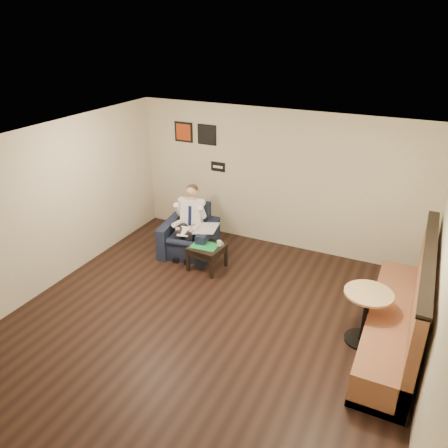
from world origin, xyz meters
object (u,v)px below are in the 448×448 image
at_px(armchair, 189,231).
at_px(side_table, 207,257).
at_px(coffee_mug, 219,243).
at_px(cafe_table, 365,317).
at_px(seated_man, 186,226).
at_px(banquette, 398,298).
at_px(green_folder, 205,246).
at_px(smartphone, 214,243).

height_order(armchair, side_table, armchair).
relative_size(armchair, coffee_mug, 9.86).
bearing_deg(cafe_table, armchair, 160.94).
relative_size(seated_man, coffee_mug, 13.08).
bearing_deg(coffee_mug, cafe_table, -19.18).
xyz_separation_m(armchair, cafe_table, (3.60, -1.25, -0.06)).
bearing_deg(coffee_mug, seated_man, 169.36).
distance_m(armchair, banquette, 4.13).
height_order(seated_man, coffee_mug, seated_man).
bearing_deg(banquette, green_folder, 168.65).
distance_m(banquette, cafe_table, 0.53).
bearing_deg(banquette, coffee_mug, 165.63).
xyz_separation_m(seated_man, banquette, (3.96, -0.96, 0.10)).
relative_size(seated_man, side_table, 2.26).
bearing_deg(armchair, smartphone, -26.78).
bearing_deg(seated_man, coffee_mug, -19.46).
distance_m(coffee_mug, smartphone, 0.15).
xyz_separation_m(green_folder, smartphone, (0.10, 0.18, -0.00)).
relative_size(green_folder, banquette, 0.16).
bearing_deg(coffee_mug, smartphone, 157.97).
relative_size(side_table, green_folder, 1.22).
bearing_deg(armchair, green_folder, -43.90).
height_order(coffee_mug, cafe_table, cafe_table).
xyz_separation_m(coffee_mug, cafe_table, (2.80, -0.97, -0.11)).
bearing_deg(armchair, banquette, -24.07).
distance_m(armchair, cafe_table, 3.81).
bearing_deg(smartphone, green_folder, -103.96).
relative_size(seated_man, cafe_table, 1.56).
height_order(armchair, cafe_table, armchair).
bearing_deg(green_folder, side_table, 28.76).
xyz_separation_m(side_table, banquette, (3.37, -0.70, 0.52)).
height_order(smartphone, banquette, banquette).
xyz_separation_m(seated_man, side_table, (0.59, -0.26, -0.42)).
distance_m(side_table, coffee_mug, 0.37).
bearing_deg(green_folder, cafe_table, -15.55).
bearing_deg(armchair, cafe_table, -27.88).
relative_size(green_folder, cafe_table, 0.57).
bearing_deg(armchair, seated_man, -90.00).
relative_size(side_table, banquette, 0.20).
bearing_deg(coffee_mug, armchair, 161.35).
height_order(side_table, coffee_mug, coffee_mug).
xyz_separation_m(coffee_mug, smartphone, (-0.13, 0.05, -0.05)).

